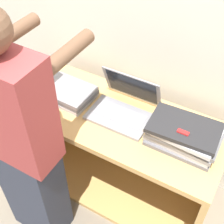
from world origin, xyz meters
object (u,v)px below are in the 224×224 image
laptop_open (123,107)px  laptop_stack_left (65,91)px  laptop_stack_right (184,135)px  person (23,147)px

laptop_open → laptop_stack_left: 0.40m
laptop_stack_right → laptop_open: bearing=172.4°
person → laptop_stack_right: bearing=35.1°
person → laptop_stack_left: bearing=101.2°
laptop_open → person: (-0.30, -0.53, 0.01)m
laptop_open → person: person is taller
laptop_stack_right → person: 0.84m
laptop_open → laptop_stack_left: (-0.39, -0.05, -0.01)m
laptop_stack_right → laptop_stack_left: bearing=179.6°
person → laptop_open: bearing=61.0°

